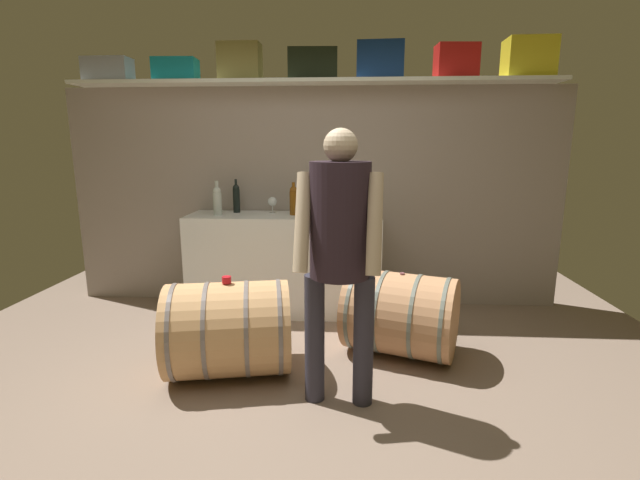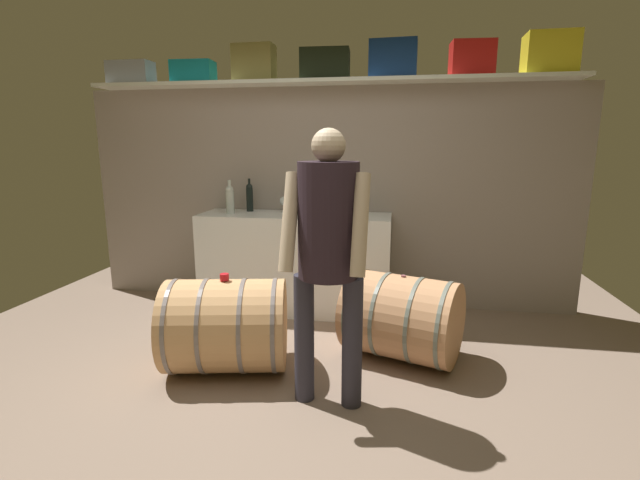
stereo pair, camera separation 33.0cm
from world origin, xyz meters
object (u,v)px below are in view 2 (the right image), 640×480
(toolcase_red, at_px, (472,59))
(wine_barrel_near, at_px, (226,325))
(toolcase_olive, at_px, (254,64))
(wine_glass, at_px, (284,201))
(toolcase_teal, at_px, (193,72))
(wine_bottle_clear, at_px, (230,199))
(wine_barrel_far, at_px, (402,317))
(wine_bottle_amber, at_px, (304,200))
(wine_bottle_dark, at_px, (250,197))
(toolcase_yellow, at_px, (550,54))
(work_cabinet, at_px, (295,263))
(toolcase_black, at_px, (325,65))
(toolcase_navy, at_px, (393,59))
(winemaker_pouring, at_px, (328,242))
(tasting_cup, at_px, (224,277))
(toolcase_grey, at_px, (131,73))

(toolcase_red, height_order, wine_barrel_near, toolcase_red)
(toolcase_olive, height_order, wine_glass, toolcase_olive)
(toolcase_teal, xyz_separation_m, toolcase_red, (2.55, 0.00, 0.04))
(wine_bottle_clear, distance_m, wine_barrel_far, 1.96)
(wine_barrel_near, bearing_deg, wine_glass, 75.10)
(toolcase_red, xyz_separation_m, wine_bottle_amber, (-1.45, -0.18, -1.22))
(toolcase_teal, relative_size, wine_bottle_dark, 1.23)
(wine_glass, height_order, wine_barrel_near, wine_glass)
(toolcase_red, bearing_deg, wine_bottle_clear, -177.78)
(wine_bottle_amber, relative_size, wine_glass, 1.96)
(toolcase_yellow, height_order, wine_bottle_dark, toolcase_yellow)
(toolcase_red, distance_m, toolcase_yellow, 0.63)
(toolcase_teal, bearing_deg, work_cabinet, -12.78)
(toolcase_black, relative_size, work_cabinet, 0.24)
(toolcase_navy, xyz_separation_m, wine_bottle_amber, (-0.78, -0.18, -1.24))
(wine_bottle_dark, height_order, wine_barrel_near, wine_bottle_dark)
(wine_barrel_near, distance_m, winemaker_pouring, 1.08)
(wine_bottle_dark, height_order, wine_bottle_amber, wine_bottle_dark)
(tasting_cup, relative_size, winemaker_pouring, 0.04)
(toolcase_teal, height_order, toolcase_olive, toolcase_olive)
(wine_barrel_near, bearing_deg, wine_bottle_clear, 96.94)
(wine_barrel_far, bearing_deg, tasting_cup, -142.24)
(work_cabinet, xyz_separation_m, wine_bottle_clear, (-0.61, -0.05, 0.61))
(work_cabinet, bearing_deg, toolcase_grey, 173.78)
(toolcase_grey, relative_size, winemaker_pouring, 0.26)
(toolcase_teal, bearing_deg, wine_bottle_amber, -11.77)
(wine_bottle_amber, bearing_deg, wine_barrel_far, -43.47)
(toolcase_yellow, bearing_deg, toolcase_grey, -178.43)
(toolcase_teal, distance_m, toolcase_olive, 0.61)
(wine_bottle_amber, xyz_separation_m, wine_glass, (-0.22, 0.11, -0.03))
(toolcase_navy, distance_m, tasting_cup, 2.43)
(toolcase_black, bearing_deg, toolcase_yellow, -2.80)
(toolcase_black, xyz_separation_m, toolcase_navy, (0.61, 0.00, 0.03))
(toolcase_black, relative_size, toolcase_yellow, 1.08)
(wine_bottle_clear, height_order, winemaker_pouring, winemaker_pouring)
(toolcase_red, relative_size, wine_bottle_amber, 1.19)
(wine_bottle_dark, bearing_deg, toolcase_grey, 177.45)
(wine_barrel_near, bearing_deg, toolcase_navy, 41.96)
(wine_bottle_dark, distance_m, wine_glass, 0.35)
(toolcase_black, relative_size, tasting_cup, 7.08)
(toolcase_olive, distance_m, wine_bottle_clear, 1.28)
(toolcase_navy, distance_m, wine_bottle_clear, 1.94)
(toolcase_black, relative_size, wine_bottle_dark, 1.37)
(toolcase_yellow, distance_m, wine_barrel_far, 2.54)
(toolcase_navy, xyz_separation_m, toolcase_red, (0.67, 0.00, -0.02))
(toolcase_black, relative_size, toolcase_navy, 1.06)
(wine_barrel_near, bearing_deg, toolcase_black, 60.59)
(wine_barrel_near, xyz_separation_m, winemaker_pouring, (0.77, -0.30, 0.69))
(toolcase_yellow, distance_m, winemaker_pouring, 2.71)
(toolcase_grey, bearing_deg, winemaker_pouring, -37.73)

